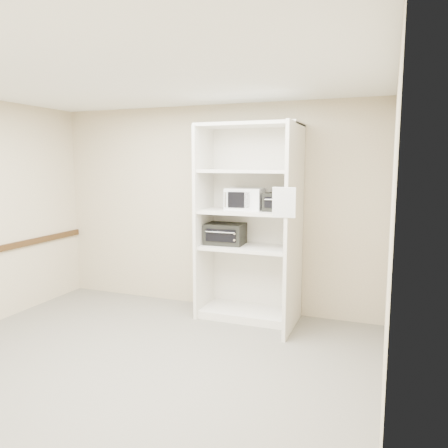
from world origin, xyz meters
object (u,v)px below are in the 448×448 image
(microwave, at_px, (245,199))
(toaster_oven_upper, at_px, (280,202))
(shelving_unit, at_px, (252,230))
(toaster_oven_lower, at_px, (225,234))

(microwave, relative_size, toaster_oven_upper, 1.17)
(shelving_unit, xyz_separation_m, toaster_oven_upper, (0.33, 0.05, 0.35))
(shelving_unit, distance_m, toaster_oven_upper, 0.48)
(microwave, height_order, toaster_oven_lower, microwave)
(shelving_unit, bearing_deg, toaster_oven_lower, 174.95)
(toaster_oven_upper, xyz_separation_m, toaster_oven_lower, (-0.70, -0.02, -0.43))
(shelving_unit, bearing_deg, microwave, 155.47)
(toaster_oven_upper, bearing_deg, toaster_oven_lower, 178.81)
(shelving_unit, relative_size, microwave, 5.42)
(microwave, relative_size, toaster_oven_lower, 0.94)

